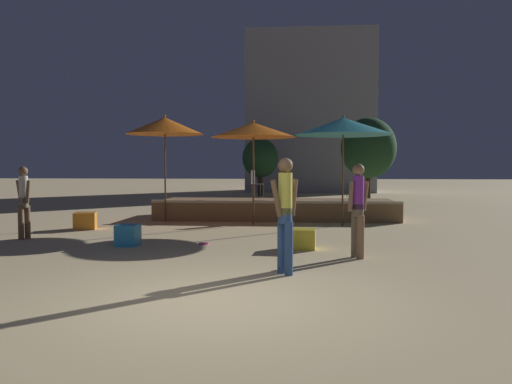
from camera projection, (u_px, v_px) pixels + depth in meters
ground_plane at (213, 302)px, 6.17m from camera, size 120.00×120.00×0.00m
wooden_deck at (277, 209)px, 16.28m from camera, size 7.58×2.65×0.65m
patio_umbrella_0 at (253, 130)px, 14.26m from camera, size 2.45×2.45×3.01m
patio_umbrella_1 at (343, 127)px, 14.00m from camera, size 2.76×2.76×3.12m
patio_umbrella_2 at (165, 126)px, 14.99m from camera, size 2.33×2.33×3.23m
cube_seat_0 at (303, 239)px, 10.18m from camera, size 0.52×0.52×0.40m
cube_seat_1 at (128, 235)px, 10.56m from camera, size 0.46×0.46×0.45m
cube_seat_2 at (85, 221)px, 13.36m from camera, size 0.68×0.68×0.45m
person_0 at (24, 200)px, 11.47m from camera, size 0.48×0.30×1.68m
person_1 at (358, 207)px, 9.11m from camera, size 0.44×0.33×1.73m
person_2 at (285, 210)px, 7.72m from camera, size 0.45×0.42×1.81m
bistro_chair_0 at (255, 181)px, 16.46m from camera, size 0.43×0.42×0.90m
bistro_chair_1 at (355, 181)px, 16.72m from camera, size 0.44×0.43×0.90m
bistro_chair_2 at (286, 182)px, 15.61m from camera, size 0.40×0.40×0.90m
frisbee_disc at (204, 244)px, 10.75m from camera, size 0.22×0.22×0.03m
background_tree_0 at (368, 148)px, 25.54m from camera, size 2.82×2.82×4.17m
background_tree_1 at (260, 158)px, 27.76m from camera, size 1.99×1.99×3.24m
distant_building at (310, 114)px, 33.30m from camera, size 8.30×4.35×10.37m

